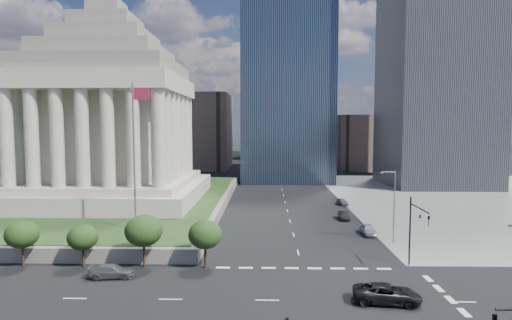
{
  "coord_description": "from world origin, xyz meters",
  "views": [
    {
      "loc": [
        -4.18,
        -33.35,
        16.08
      ],
      "look_at": [
        -5.3,
        16.48,
        12.11
      ],
      "focal_mm": 30.0,
      "sensor_mm": 36.0,
      "label": 1
    }
  ],
  "objects_px": {
    "pickup_truck": "(387,294)",
    "parked_sedan_far": "(342,202)",
    "war_memorial": "(109,98)",
    "parked_sedan_mid": "(344,216)",
    "street_lamp_north": "(393,202)",
    "parked_sedan_near": "(368,230)",
    "suv_grey": "(112,271)",
    "flagpole": "(135,148)",
    "traffic_signal_ne": "(416,224)"
  },
  "relations": [
    {
      "from": "suv_grey",
      "to": "parked_sedan_mid",
      "type": "height_order",
      "value": "suv_grey"
    },
    {
      "from": "traffic_signal_ne",
      "to": "street_lamp_north",
      "type": "height_order",
      "value": "street_lamp_north"
    },
    {
      "from": "war_memorial",
      "to": "parked_sedan_mid",
      "type": "xyz_separation_m",
      "value": [
        43.3,
        -8.51,
        -20.72
      ]
    },
    {
      "from": "flagpole",
      "to": "traffic_signal_ne",
      "type": "distance_m",
      "value": 36.69
    },
    {
      "from": "flagpole",
      "to": "parked_sedan_mid",
      "type": "relative_size",
      "value": 4.85
    },
    {
      "from": "flagpole",
      "to": "parked_sedan_near",
      "type": "height_order",
      "value": "flagpole"
    },
    {
      "from": "suv_grey",
      "to": "parked_sedan_far",
      "type": "distance_m",
      "value": 53.21
    },
    {
      "from": "parked_sedan_mid",
      "to": "suv_grey",
      "type": "bearing_deg",
      "value": -136.04
    },
    {
      "from": "flagpole",
      "to": "street_lamp_north",
      "type": "height_order",
      "value": "flagpole"
    },
    {
      "from": "parked_sedan_near",
      "to": "traffic_signal_ne",
      "type": "bearing_deg",
      "value": -85.21
    },
    {
      "from": "flagpole",
      "to": "parked_sedan_near",
      "type": "distance_m",
      "value": 35.51
    },
    {
      "from": "street_lamp_north",
      "to": "pickup_truck",
      "type": "relative_size",
      "value": 1.64
    },
    {
      "from": "suv_grey",
      "to": "parked_sedan_near",
      "type": "height_order",
      "value": "parked_sedan_near"
    },
    {
      "from": "suv_grey",
      "to": "parked_sedan_far",
      "type": "xyz_separation_m",
      "value": [
        31.97,
        42.54,
        -0.03
      ]
    },
    {
      "from": "traffic_signal_ne",
      "to": "parked_sedan_far",
      "type": "relative_size",
      "value": 2.04
    },
    {
      "from": "street_lamp_north",
      "to": "parked_sedan_near",
      "type": "distance_m",
      "value": 6.84
    },
    {
      "from": "war_memorial",
      "to": "parked_sedan_far",
      "type": "distance_m",
      "value": 50.26
    },
    {
      "from": "war_memorial",
      "to": "flagpole",
      "type": "relative_size",
      "value": 1.95
    },
    {
      "from": "flagpole",
      "to": "traffic_signal_ne",
      "type": "height_order",
      "value": "flagpole"
    },
    {
      "from": "suv_grey",
      "to": "flagpole",
      "type": "bearing_deg",
      "value": 0.86
    },
    {
      "from": "pickup_truck",
      "to": "parked_sedan_far",
      "type": "relative_size",
      "value": 1.56
    },
    {
      "from": "suv_grey",
      "to": "traffic_signal_ne",
      "type": "bearing_deg",
      "value": -89.45
    },
    {
      "from": "traffic_signal_ne",
      "to": "street_lamp_north",
      "type": "relative_size",
      "value": 0.8
    },
    {
      "from": "traffic_signal_ne",
      "to": "parked_sedan_near",
      "type": "relative_size",
      "value": 1.76
    },
    {
      "from": "street_lamp_north",
      "to": "traffic_signal_ne",
      "type": "bearing_deg",
      "value": -94.19
    },
    {
      "from": "street_lamp_north",
      "to": "parked_sedan_near",
      "type": "relative_size",
      "value": 2.2
    },
    {
      "from": "pickup_truck",
      "to": "parked_sedan_near",
      "type": "bearing_deg",
      "value": -2.57
    },
    {
      "from": "pickup_truck",
      "to": "parked_sedan_far",
      "type": "height_order",
      "value": "pickup_truck"
    },
    {
      "from": "pickup_truck",
      "to": "parked_sedan_mid",
      "type": "distance_m",
      "value": 34.87
    },
    {
      "from": "war_memorial",
      "to": "parked_sedan_near",
      "type": "bearing_deg",
      "value": -22.63
    },
    {
      "from": "suv_grey",
      "to": "parked_sedan_mid",
      "type": "bearing_deg",
      "value": -50.71
    },
    {
      "from": "pickup_truck",
      "to": "parked_sedan_near",
      "type": "distance_m",
      "value": 24.86
    },
    {
      "from": "street_lamp_north",
      "to": "parked_sedan_far",
      "type": "bearing_deg",
      "value": 93.73
    },
    {
      "from": "traffic_signal_ne",
      "to": "parked_sedan_near",
      "type": "xyz_separation_m",
      "value": [
        -1.44,
        15.52,
        -4.48
      ]
    },
    {
      "from": "street_lamp_north",
      "to": "flagpole",
      "type": "bearing_deg",
      "value": -178.37
    },
    {
      "from": "war_memorial",
      "to": "pickup_truck",
      "type": "bearing_deg",
      "value": -46.62
    },
    {
      "from": "flagpole",
      "to": "parked_sedan_mid",
      "type": "bearing_deg",
      "value": 26.46
    },
    {
      "from": "parked_sedan_near",
      "to": "suv_grey",
      "type": "bearing_deg",
      "value": -149.89
    },
    {
      "from": "street_lamp_north",
      "to": "pickup_truck",
      "type": "xyz_separation_m",
      "value": [
        -6.42,
        -20.3,
        -4.81
      ]
    },
    {
      "from": "pickup_truck",
      "to": "parked_sedan_mid",
      "type": "relative_size",
      "value": 1.48
    },
    {
      "from": "street_lamp_north",
      "to": "suv_grey",
      "type": "distance_m",
      "value": 37.09
    },
    {
      "from": "traffic_signal_ne",
      "to": "suv_grey",
      "type": "bearing_deg",
      "value": -174.53
    },
    {
      "from": "war_memorial",
      "to": "flagpole",
      "type": "height_order",
      "value": "war_memorial"
    },
    {
      "from": "war_memorial",
      "to": "flagpole",
      "type": "distance_m",
      "value": 28.16
    },
    {
      "from": "street_lamp_north",
      "to": "parked_sedan_mid",
      "type": "distance_m",
      "value": 15.85
    },
    {
      "from": "war_memorial",
      "to": "parked_sedan_near",
      "type": "relative_size",
      "value": 8.59
    },
    {
      "from": "suv_grey",
      "to": "street_lamp_north",
      "type": "bearing_deg",
      "value": -71.75
    },
    {
      "from": "street_lamp_north",
      "to": "parked_sedan_mid",
      "type": "xyz_separation_m",
      "value": [
        -4.02,
        14.49,
        -4.98
      ]
    },
    {
      "from": "street_lamp_north",
      "to": "parked_sedan_near",
      "type": "height_order",
      "value": "street_lamp_north"
    },
    {
      "from": "street_lamp_north",
      "to": "parked_sedan_mid",
      "type": "height_order",
      "value": "street_lamp_north"
    }
  ]
}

